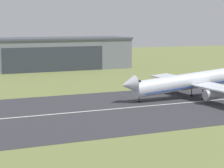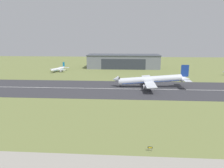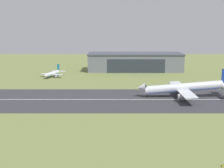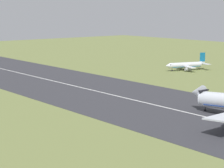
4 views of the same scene
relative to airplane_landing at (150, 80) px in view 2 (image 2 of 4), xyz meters
The scene contains 8 objects.
ground_plane 73.11m from the airplane_landing, 115.28° to the right, with size 617.13×617.13×0.00m, color olive.
runway_strip 32.12m from the airplane_landing, 169.20° to the right, with size 377.13×51.67×0.06m, color #333338.
runway_centreline 32.11m from the airplane_landing, 169.20° to the right, with size 339.42×0.70×0.01m, color silver.
taxiway_road 100.97m from the airplane_landing, 107.99° to the right, with size 282.85×11.99×0.05m, color gray.
hangar_building 98.73m from the airplane_landing, 101.68° to the left, with size 79.42×27.18×15.02m.
airplane_landing is the anchor object (origin of this frame).
airplane_parked_west 105.93m from the airplane_landing, 142.78° to the left, with size 17.75×23.76×8.75m.
runway_sign 87.25m from the airplane_landing, 95.70° to the right, with size 1.44×0.13×1.45m.
Camera 2 is at (15.28, -21.19, 33.32)m, focal length 35.00 mm.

